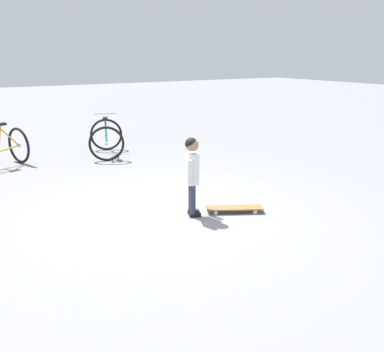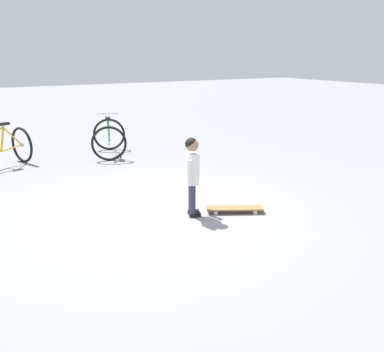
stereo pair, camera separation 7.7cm
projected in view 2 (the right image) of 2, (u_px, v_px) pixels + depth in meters
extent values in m
plane|color=gray|center=(161.00, 212.00, 5.73)|extent=(50.00, 50.00, 0.00)
cylinder|color=#2D3351|center=(191.00, 197.00, 5.60)|extent=(0.08, 0.08, 0.42)
cube|color=black|center=(193.00, 212.00, 5.67)|extent=(0.17, 0.13, 0.05)
cylinder|color=#2D3351|center=(193.00, 200.00, 5.50)|extent=(0.08, 0.08, 0.42)
cube|color=black|center=(195.00, 215.00, 5.56)|extent=(0.17, 0.13, 0.05)
cube|color=white|center=(192.00, 169.00, 5.44)|extent=(0.22, 0.27, 0.40)
cylinder|color=white|center=(197.00, 165.00, 5.60)|extent=(0.06, 0.06, 0.32)
cylinder|color=white|center=(189.00, 172.00, 5.28)|extent=(0.06, 0.06, 0.32)
sphere|color=#9E7051|center=(192.00, 145.00, 5.35)|extent=(0.17, 0.17, 0.17)
sphere|color=black|center=(191.00, 144.00, 5.34)|extent=(0.16, 0.16, 0.16)
cube|color=olive|center=(235.00, 208.00, 5.70)|extent=(0.77, 0.53, 0.02)
cube|color=#B7B7BC|center=(254.00, 209.00, 5.71)|extent=(0.08, 0.11, 0.02)
cube|color=#B7B7BC|center=(215.00, 209.00, 5.69)|extent=(0.08, 0.11, 0.02)
cylinder|color=beige|center=(253.00, 208.00, 5.79)|extent=(0.06, 0.05, 0.06)
cylinder|color=beige|center=(255.00, 212.00, 5.65)|extent=(0.06, 0.05, 0.06)
cylinder|color=beige|center=(215.00, 209.00, 5.77)|extent=(0.06, 0.05, 0.06)
cylinder|color=beige|center=(216.00, 213.00, 5.63)|extent=(0.06, 0.05, 0.06)
torus|color=black|center=(22.00, 145.00, 8.27)|extent=(0.31, 0.68, 0.71)
cylinder|color=#B7B7BC|center=(22.00, 145.00, 8.27)|extent=(0.08, 0.08, 0.06)
cylinder|color=gold|center=(2.00, 139.00, 7.93)|extent=(0.14, 0.09, 0.48)
cylinder|color=gold|center=(12.00, 148.00, 8.11)|extent=(0.41, 0.19, 0.08)
cylinder|color=gold|center=(13.00, 137.00, 8.09)|extent=(0.34, 0.16, 0.40)
cube|color=black|center=(3.00, 124.00, 7.89)|extent=(0.24, 0.17, 0.05)
torus|color=black|center=(109.00, 134.00, 9.35)|extent=(0.68, 0.29, 0.71)
torus|color=black|center=(109.00, 144.00, 8.39)|extent=(0.68, 0.29, 0.71)
cylinder|color=#B7B7BC|center=(109.00, 134.00, 9.35)|extent=(0.08, 0.08, 0.06)
cylinder|color=#B7B7BC|center=(109.00, 144.00, 8.39)|extent=(0.08, 0.08, 0.06)
cylinder|color=green|center=(109.00, 129.00, 8.98)|extent=(0.21, 0.50, 0.48)
cylinder|color=green|center=(108.00, 120.00, 8.87)|extent=(0.24, 0.57, 0.06)
cylinder|color=green|center=(109.00, 131.00, 8.70)|extent=(0.09, 0.14, 0.48)
cylinder|color=green|center=(109.00, 143.00, 8.60)|extent=(0.17, 0.42, 0.08)
cylinder|color=green|center=(108.00, 133.00, 8.49)|extent=(0.15, 0.34, 0.40)
cylinder|color=green|center=(109.00, 126.00, 9.25)|extent=(0.07, 0.13, 0.41)
cube|color=black|center=(108.00, 118.00, 8.57)|extent=(0.17, 0.24, 0.05)
cylinder|color=#B7B7BC|center=(108.00, 114.00, 9.12)|extent=(0.44, 0.18, 0.02)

